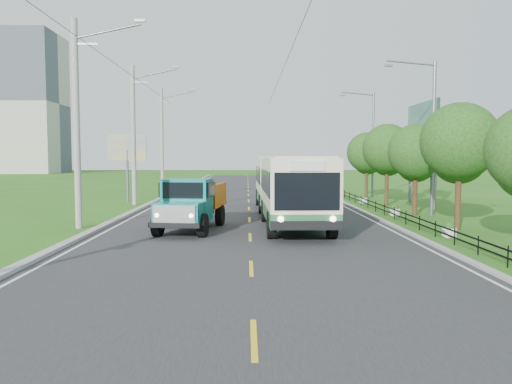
{
  "coord_description": "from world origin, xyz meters",
  "views": [
    {
      "loc": [
        -0.13,
        -15.19,
        3.45
      ],
      "look_at": [
        0.27,
        6.9,
        1.9
      ],
      "focal_mm": 35.0,
      "sensor_mm": 36.0,
      "label": 1
    }
  ],
  "objects_px": {
    "pole_mid": "(134,134)",
    "bus": "(286,182)",
    "streetlight_mid": "(431,132)",
    "planter_mid": "(394,211)",
    "billboard_right": "(423,130)",
    "planter_near": "(449,230)",
    "billboard_left": "(127,152)",
    "pole_near": "(77,123)",
    "dump_truck": "(192,201)",
    "tree_third": "(459,146)",
    "tree_back": "(367,155)",
    "tree_fourth": "(416,155)",
    "streetlight_far": "(371,140)",
    "pole_far": "(162,140)",
    "tree_fifth": "(387,151)",
    "planter_far": "(363,199)"
  },
  "relations": [
    {
      "from": "streetlight_mid",
      "to": "planter_mid",
      "type": "height_order",
      "value": "streetlight_mid"
    },
    {
      "from": "streetlight_far",
      "to": "bus",
      "type": "height_order",
      "value": "streetlight_far"
    },
    {
      "from": "planter_mid",
      "to": "planter_far",
      "type": "bearing_deg",
      "value": 90.0
    },
    {
      "from": "streetlight_mid",
      "to": "planter_mid",
      "type": "xyz_separation_m",
      "value": [
        -2.04,
        -0.0,
        -4.62
      ]
    },
    {
      "from": "streetlight_mid",
      "to": "planter_far",
      "type": "xyz_separation_m",
      "value": [
        -2.04,
        8.0,
        -4.62
      ]
    },
    {
      "from": "bus",
      "to": "billboard_left",
      "type": "bearing_deg",
      "value": 135.23
    },
    {
      "from": "billboard_left",
      "to": "billboard_right",
      "type": "bearing_deg",
      "value": -10.4
    },
    {
      "from": "billboard_left",
      "to": "bus",
      "type": "bearing_deg",
      "value": -43.97
    },
    {
      "from": "tree_fourth",
      "to": "planter_far",
      "type": "bearing_deg",
      "value": 99.08
    },
    {
      "from": "tree_third",
      "to": "tree_back",
      "type": "xyz_separation_m",
      "value": [
        -0.0,
        18.0,
        -0.33
      ]
    },
    {
      "from": "billboard_left",
      "to": "planter_mid",
      "type": "bearing_deg",
      "value": -28.92
    },
    {
      "from": "planter_far",
      "to": "billboard_right",
      "type": "xyz_separation_m",
      "value": [
        3.7,
        -2.0,
        5.06
      ]
    },
    {
      "from": "pole_near",
      "to": "planter_near",
      "type": "bearing_deg",
      "value": -10.09
    },
    {
      "from": "billboard_left",
      "to": "pole_near",
      "type": "bearing_deg",
      "value": -85.28
    },
    {
      "from": "streetlight_far",
      "to": "planter_mid",
      "type": "distance_m",
      "value": 14.88
    },
    {
      "from": "billboard_left",
      "to": "planter_near",
      "type": "bearing_deg",
      "value": -44.84
    },
    {
      "from": "pole_mid",
      "to": "tree_fourth",
      "type": "relative_size",
      "value": 1.85
    },
    {
      "from": "pole_mid",
      "to": "bus",
      "type": "height_order",
      "value": "pole_mid"
    },
    {
      "from": "billboard_right",
      "to": "planter_near",
      "type": "bearing_deg",
      "value": -104.8
    },
    {
      "from": "tree_third",
      "to": "billboard_right",
      "type": "height_order",
      "value": "billboard_right"
    },
    {
      "from": "tree_third",
      "to": "dump_truck",
      "type": "bearing_deg",
      "value": 179.72
    },
    {
      "from": "tree_third",
      "to": "bus",
      "type": "xyz_separation_m",
      "value": [
        -7.78,
        4.69,
        -1.94
      ]
    },
    {
      "from": "tree_back",
      "to": "planter_near",
      "type": "relative_size",
      "value": 8.21
    },
    {
      "from": "planter_mid",
      "to": "billboard_right",
      "type": "xyz_separation_m",
      "value": [
        3.7,
        6.0,
        5.06
      ]
    },
    {
      "from": "planter_mid",
      "to": "dump_truck",
      "type": "relative_size",
      "value": 0.11
    },
    {
      "from": "dump_truck",
      "to": "pole_far",
      "type": "bearing_deg",
      "value": 110.8
    },
    {
      "from": "streetlight_far",
      "to": "tree_fourth",
      "type": "bearing_deg",
      "value": -93.25
    },
    {
      "from": "pole_far",
      "to": "tree_fifth",
      "type": "height_order",
      "value": "pole_far"
    },
    {
      "from": "streetlight_mid",
      "to": "planter_near",
      "type": "distance_m",
      "value": 9.46
    },
    {
      "from": "pole_far",
      "to": "tree_fourth",
      "type": "distance_m",
      "value": 26.2
    },
    {
      "from": "billboard_left",
      "to": "billboard_right",
      "type": "height_order",
      "value": "billboard_right"
    },
    {
      "from": "planter_near",
      "to": "billboard_left",
      "type": "bearing_deg",
      "value": 135.16
    },
    {
      "from": "tree_fourth",
      "to": "bus",
      "type": "distance_m",
      "value": 8.04
    },
    {
      "from": "pole_far",
      "to": "bus",
      "type": "distance_m",
      "value": 22.87
    },
    {
      "from": "planter_near",
      "to": "planter_mid",
      "type": "height_order",
      "value": "same"
    },
    {
      "from": "planter_mid",
      "to": "dump_truck",
      "type": "bearing_deg",
      "value": -152.91
    },
    {
      "from": "tree_fifth",
      "to": "planter_mid",
      "type": "distance_m",
      "value": 7.21
    },
    {
      "from": "tree_fifth",
      "to": "streetlight_far",
      "type": "bearing_deg",
      "value": 84.29
    },
    {
      "from": "billboard_right",
      "to": "planter_mid",
      "type": "bearing_deg",
      "value": -121.66
    },
    {
      "from": "tree_fourth",
      "to": "streetlight_far",
      "type": "xyz_separation_m",
      "value": [
        0.79,
        13.86,
        1.32
      ]
    },
    {
      "from": "tree_third",
      "to": "tree_back",
      "type": "distance_m",
      "value": 18.0
    },
    {
      "from": "tree_back",
      "to": "billboard_left",
      "type": "bearing_deg",
      "value": -173.69
    },
    {
      "from": "streetlight_mid",
      "to": "bus",
      "type": "height_order",
      "value": "streetlight_mid"
    },
    {
      "from": "planter_far",
      "to": "pole_mid",
      "type": "bearing_deg",
      "value": -176.61
    },
    {
      "from": "tree_back",
      "to": "streetlight_far",
      "type": "height_order",
      "value": "streetlight_far"
    },
    {
      "from": "tree_third",
      "to": "dump_truck",
      "type": "distance_m",
      "value": 12.85
    },
    {
      "from": "planter_near",
      "to": "tree_fourth",
      "type": "bearing_deg",
      "value": 81.23
    },
    {
      "from": "pole_near",
      "to": "planter_mid",
      "type": "height_order",
      "value": "pole_near"
    },
    {
      "from": "pole_near",
      "to": "billboard_left",
      "type": "height_order",
      "value": "pole_near"
    },
    {
      "from": "streetlight_mid",
      "to": "dump_truck",
      "type": "xyz_separation_m",
      "value": [
        -13.37,
        -5.8,
        -3.51
      ]
    }
  ]
}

